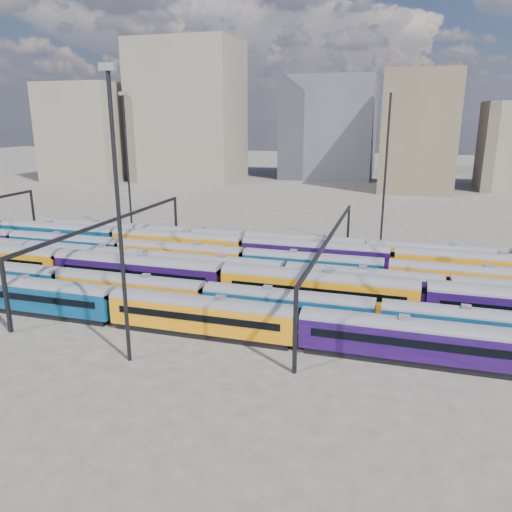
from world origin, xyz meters
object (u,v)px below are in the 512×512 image
(rake_1, at_px, (205,295))
(mast_2, at_px, (118,210))
(rake_2, at_px, (223,277))
(rake_0, at_px, (408,335))

(rake_1, height_order, mast_2, mast_2)
(rake_1, height_order, rake_2, rake_2)
(rake_1, bearing_deg, rake_2, 85.92)
(mast_2, bearing_deg, rake_2, 80.08)
(rake_0, distance_m, rake_2, 23.55)
(rake_1, xyz_separation_m, mast_2, (-2.62, -12.00, 11.55))
(rake_1, relative_size, rake_2, 0.82)
(rake_0, xyz_separation_m, rake_1, (-21.68, 5.00, -0.16))
(rake_1, bearing_deg, mast_2, -102.30)
(rake_0, height_order, rake_1, rake_0)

